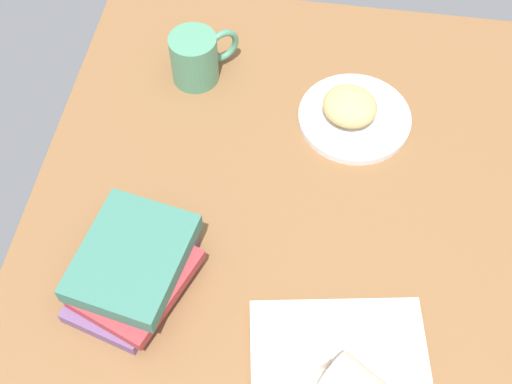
% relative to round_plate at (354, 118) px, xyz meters
% --- Properties ---
extents(dining_table, '(1.10, 0.90, 0.04)m').
position_rel_round_plate_xyz_m(dining_table, '(-0.25, 0.07, -0.03)').
color(dining_table, brown).
rests_on(dining_table, ground).
extents(round_plate, '(0.20, 0.20, 0.01)m').
position_rel_round_plate_xyz_m(round_plate, '(0.00, 0.00, 0.00)').
color(round_plate, white).
rests_on(round_plate, dining_table).
extents(scone_pastry, '(0.13, 0.13, 0.05)m').
position_rel_round_plate_xyz_m(scone_pastry, '(-0.00, 0.01, 0.03)').
color(scone_pastry, tan).
rests_on(scone_pastry, round_plate).
extents(sauce_cup, '(0.05, 0.05, 0.02)m').
position_rel_round_plate_xyz_m(sauce_cup, '(-0.45, 0.03, 0.02)').
color(sauce_cup, silver).
rests_on(sauce_cup, square_plate).
extents(book_stack, '(0.23, 0.20, 0.08)m').
position_rel_round_plate_xyz_m(book_stack, '(-0.36, 0.31, 0.03)').
color(book_stack, '#6B4C7A').
rests_on(book_stack, dining_table).
extents(coffee_mug, '(0.11, 0.12, 0.10)m').
position_rel_round_plate_xyz_m(coffee_mug, '(0.06, 0.30, 0.04)').
color(coffee_mug, '#4C8C6B').
rests_on(coffee_mug, dining_table).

